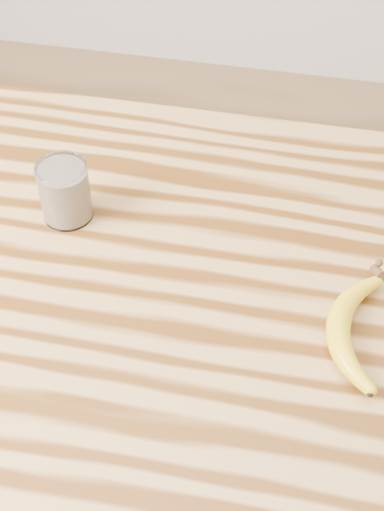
# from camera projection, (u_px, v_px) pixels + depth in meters

# --- Properties ---
(table) EXTENTS (1.20, 0.80, 0.90)m
(table) POSITION_uv_depth(u_px,v_px,m) (146.00, 321.00, 1.13)
(table) COLOR #AA7E46
(table) RESTS_ON ground
(smoothie_glass) EXTENTS (0.08, 0.08, 0.10)m
(smoothie_glass) POSITION_uv_depth(u_px,v_px,m) (65.00, 192.00, 1.08)
(smoothie_glass) COLOR white
(smoothie_glass) RESTS_ON table
(banana) EXTENTS (0.10, 0.27, 0.03)m
(banana) POSITION_uv_depth(u_px,v_px,m) (338.00, 326.00, 0.94)
(banana) COLOR gold
(banana) RESTS_ON table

